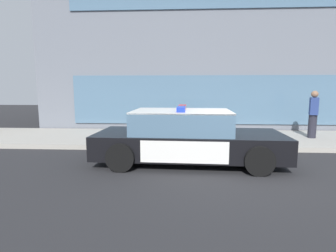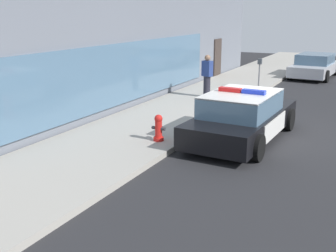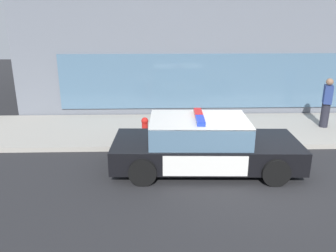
% 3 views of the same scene
% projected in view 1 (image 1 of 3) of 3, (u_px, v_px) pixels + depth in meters
% --- Properties ---
extents(ground, '(48.00, 48.00, 0.00)m').
position_uv_depth(ground, '(250.00, 170.00, 6.27)').
color(ground, '#262628').
extents(sidewalk, '(48.00, 3.44, 0.15)m').
position_uv_depth(sidewalk, '(225.00, 139.00, 9.78)').
color(sidewalk, '#A39E93').
rests_on(sidewalk, ground).
extents(storefront_building, '(21.38, 10.06, 7.99)m').
position_uv_depth(storefront_building, '(252.00, 54.00, 15.75)').
color(storefront_building, slate).
rests_on(storefront_building, ground).
extents(police_cruiser, '(4.87, 2.24, 1.49)m').
position_uv_depth(police_cruiser, '(187.00, 137.00, 6.86)').
color(police_cruiser, black).
rests_on(police_cruiser, ground).
extents(fire_hydrant, '(0.34, 0.39, 0.73)m').
position_uv_depth(fire_hydrant, '(138.00, 132.00, 8.78)').
color(fire_hydrant, red).
rests_on(fire_hydrant, sidewalk).
extents(pedestrian_on_sidewalk, '(0.37, 0.46, 1.71)m').
position_uv_depth(pedestrian_on_sidewalk, '(313.00, 114.00, 9.46)').
color(pedestrian_on_sidewalk, '#23232D').
rests_on(pedestrian_on_sidewalk, sidewalk).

